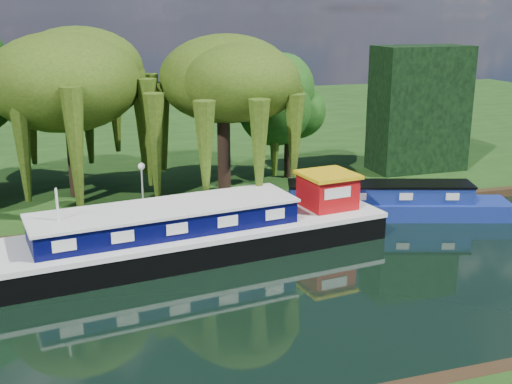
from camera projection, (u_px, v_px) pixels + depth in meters
name	position (u px, v px, depth m)	size (l,w,h in m)	color
ground	(172.00, 302.00, 24.22)	(120.00, 120.00, 0.00)	black
far_bank	(97.00, 135.00, 55.23)	(120.00, 52.00, 0.45)	#15350E
dutch_barge	(192.00, 233.00, 28.77)	(19.00, 6.52, 3.93)	black
narrowboat	(379.00, 204.00, 34.05)	(13.70, 6.46, 1.99)	navy
willow_left	(68.00, 82.00, 34.75)	(7.36, 7.36, 8.82)	black
willow_right	(223.00, 94.00, 34.05)	(6.63, 6.63, 8.08)	black
tree_far_right	(288.00, 105.00, 39.23)	(4.03, 4.03, 6.60)	black
conifer_hedge	(419.00, 109.00, 41.45)	(6.00, 3.00, 8.00)	black
lamppost	(142.00, 174.00, 33.30)	(0.36, 0.36, 2.56)	silver
mooring_posts	(129.00, 215.00, 31.49)	(19.16, 0.16, 1.00)	silver
reeds_near	(447.00, 360.00, 19.19)	(33.70, 1.50, 1.10)	#234913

